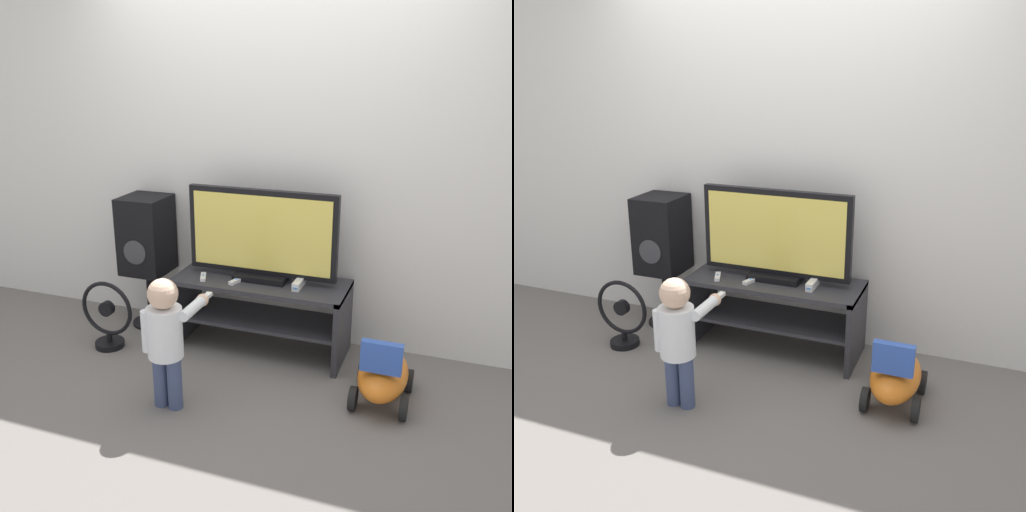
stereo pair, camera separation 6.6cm
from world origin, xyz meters
TOP-DOWN VIEW (x-y plane):
  - ground_plane at (0.00, 0.00)m, footprint 16.00×16.00m
  - wall_back at (0.00, 0.53)m, footprint 10.00×0.06m
  - tv_stand at (0.00, 0.23)m, footprint 1.15×0.45m
  - television at (0.00, 0.25)m, footprint 1.00×0.20m
  - game_console at (0.27, 0.19)m, footprint 0.05×0.17m
  - remote_primary at (-0.37, 0.12)m, footprint 0.08×0.13m
  - remote_secondary at (-0.13, 0.13)m, footprint 0.07×0.13m
  - child at (-0.25, -0.60)m, footprint 0.29×0.45m
  - speaker_tower at (-0.90, 0.31)m, footprint 0.31×0.34m
  - floor_fan at (-0.98, -0.11)m, footprint 0.39×0.20m
  - ride_on_toy at (0.87, -0.14)m, footprint 0.32×0.55m

SIDE VIEW (x-z plane):
  - ground_plane at x=0.00m, z-range 0.00..0.00m
  - ride_on_toy at x=0.87m, z-range -0.05..0.39m
  - floor_fan at x=-0.98m, z-range -0.02..0.45m
  - tv_stand at x=0.00m, z-range 0.08..0.58m
  - child at x=-0.25m, z-range 0.07..0.84m
  - remote_primary at x=-0.37m, z-range 0.50..0.52m
  - remote_secondary at x=-0.13m, z-range 0.50..0.52m
  - game_console at x=0.27m, z-range 0.50..0.55m
  - speaker_tower at x=-0.90m, z-range 0.18..1.15m
  - television at x=0.00m, z-range 0.49..1.10m
  - wall_back at x=0.00m, z-range 0.00..2.60m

